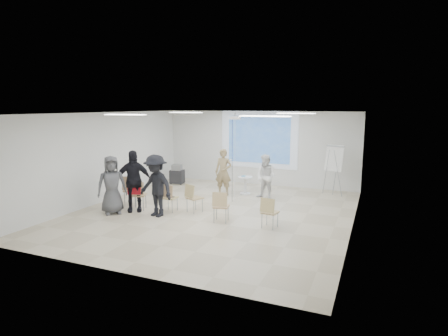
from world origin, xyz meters
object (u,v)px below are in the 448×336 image
at_px(flipchart_easel, 334,159).
at_px(chair_far_left, 131,188).
at_px(chair_left_mid, 138,193).
at_px(chair_left_inner, 169,196).
at_px(audience_left, 133,177).
at_px(pedestal_table, 245,184).
at_px(player_right, 266,175).
at_px(audience_outer, 112,181).
at_px(chair_center, 193,196).
at_px(chair_right_far, 269,210).
at_px(chair_right_inner, 221,204).
at_px(player_left, 223,169).
at_px(audience_mid, 156,182).
at_px(laptop, 170,197).
at_px(av_cart, 177,175).

bearing_deg(flipchart_easel, chair_far_left, -123.92).
distance_m(chair_left_mid, chair_left_inner, 1.01).
height_order(audience_left, flipchart_easel, audience_left).
bearing_deg(pedestal_table, player_right, -21.45).
bearing_deg(flipchart_easel, audience_outer, -117.85).
height_order(chair_far_left, audience_left, audience_left).
relative_size(chair_left_mid, chair_left_inner, 1.06).
distance_m(chair_center, audience_outer, 2.45).
relative_size(player_right, chair_center, 1.95).
xyz_separation_m(chair_left_mid, chair_right_far, (4.24, -0.17, -0.04)).
height_order(pedestal_table, chair_right_inner, chair_right_inner).
distance_m(player_left, chair_left_mid, 3.32).
xyz_separation_m(chair_far_left, chair_left_mid, (0.52, -0.34, -0.04)).
height_order(chair_left_inner, audience_mid, audience_mid).
bearing_deg(chair_center, pedestal_table, 100.89).
xyz_separation_m(player_left, laptop, (-0.70, -2.56, -0.50)).
bearing_deg(chair_left_mid, flipchart_easel, 17.77).
xyz_separation_m(chair_right_inner, chair_right_far, (1.38, 0.03, -0.03)).
height_order(pedestal_table, chair_center, chair_center).
bearing_deg(av_cart, pedestal_table, -20.69).
distance_m(player_left, chair_left_inner, 2.79).
relative_size(chair_right_inner, audience_mid, 0.43).
xyz_separation_m(chair_center, chair_right_far, (2.54, -0.56, -0.02)).
xyz_separation_m(chair_right_inner, flipchart_easel, (2.50, 4.51, 0.82)).
height_order(flipchart_easel, av_cart, flipchart_easel).
xyz_separation_m(player_left, flipchart_easel, (3.67, 1.49, 0.38)).
distance_m(pedestal_table, audience_left, 4.24).
bearing_deg(av_cart, flipchart_easel, -5.08).
height_order(chair_center, laptop, chair_center).
xyz_separation_m(chair_right_far, audience_mid, (-3.36, -0.18, 0.54)).
bearing_deg(chair_far_left, audience_mid, -44.40).
xyz_separation_m(chair_left_mid, audience_left, (-0.05, -0.16, 0.55)).
relative_size(audience_outer, av_cart, 2.42).
distance_m(pedestal_table, flipchart_easel, 3.32).
xyz_separation_m(chair_left_mid, audience_mid, (0.88, -0.35, 0.49)).
xyz_separation_m(player_right, audience_mid, (-2.38, -3.24, 0.17)).
distance_m(player_right, chair_right_far, 3.23).
height_order(pedestal_table, chair_right_far, chair_right_far).
distance_m(chair_left_inner, audience_mid, 0.74).
bearing_deg(audience_left, av_cart, 69.10).
distance_m(player_left, player_right, 1.58).
bearing_deg(player_right, audience_left, -121.26).
xyz_separation_m(chair_right_inner, audience_left, (-2.92, 0.04, 0.56)).
relative_size(chair_left_mid, chair_right_far, 1.08).
bearing_deg(chair_right_far, pedestal_table, 126.61).
distance_m(player_right, chair_center, 2.97).
distance_m(chair_right_inner, chair_right_far, 1.38).
bearing_deg(audience_mid, chair_far_left, 167.08).
bearing_deg(audience_mid, chair_right_far, 15.98).
distance_m(chair_far_left, chair_right_far, 4.79).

